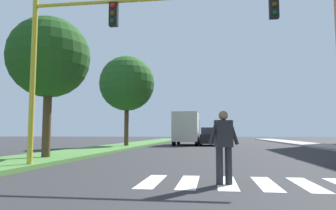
{
  "coord_description": "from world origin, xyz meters",
  "views": [
    {
      "loc": [
        -0.79,
        1.05,
        1.17
      ],
      "look_at": [
        -3.49,
        20.5,
        2.94
      ],
      "focal_mm": 33.39,
      "sensor_mm": 36.0,
      "label": 1
    }
  ],
  "objects_px": {
    "tree_mid": "(49,58)",
    "sedan_midblock": "(209,137)",
    "traffic_light_gantry": "(113,36)",
    "sedan_distant": "(207,136)",
    "tree_far": "(127,84)",
    "pedestrian_performer": "(224,144)",
    "truck_box_delivery": "(187,128)"
  },
  "relations": [
    {
      "from": "traffic_light_gantry",
      "to": "sedan_midblock",
      "type": "xyz_separation_m",
      "value": [
        2.96,
        20.22,
        -3.6
      ]
    },
    {
      "from": "pedestrian_performer",
      "to": "truck_box_delivery",
      "type": "xyz_separation_m",
      "value": [
        -2.66,
        23.25,
        0.7
      ]
    },
    {
      "from": "sedan_distant",
      "to": "truck_box_delivery",
      "type": "xyz_separation_m",
      "value": [
        -1.86,
        -11.11,
        0.83
      ]
    },
    {
      "from": "sedan_midblock",
      "to": "truck_box_delivery",
      "type": "height_order",
      "value": "truck_box_delivery"
    },
    {
      "from": "pedestrian_performer",
      "to": "sedan_distant",
      "type": "relative_size",
      "value": 0.37
    },
    {
      "from": "tree_far",
      "to": "sedan_distant",
      "type": "height_order",
      "value": "tree_far"
    },
    {
      "from": "sedan_midblock",
      "to": "truck_box_delivery",
      "type": "relative_size",
      "value": 0.73
    },
    {
      "from": "pedestrian_performer",
      "to": "sedan_midblock",
      "type": "relative_size",
      "value": 0.37
    },
    {
      "from": "sedan_midblock",
      "to": "traffic_light_gantry",
      "type": "bearing_deg",
      "value": -98.34
    },
    {
      "from": "traffic_light_gantry",
      "to": "sedan_distant",
      "type": "distance_m",
      "value": 32.32
    },
    {
      "from": "sedan_midblock",
      "to": "tree_far",
      "type": "bearing_deg",
      "value": -144.13
    },
    {
      "from": "traffic_light_gantry",
      "to": "pedestrian_performer",
      "type": "xyz_separation_m",
      "value": [
        3.45,
        -2.36,
        -3.45
      ]
    },
    {
      "from": "tree_mid",
      "to": "traffic_light_gantry",
      "type": "xyz_separation_m",
      "value": [
        3.88,
        -2.94,
        -0.1
      ]
    },
    {
      "from": "tree_mid",
      "to": "sedan_midblock",
      "type": "xyz_separation_m",
      "value": [
        6.84,
        17.27,
        -3.7
      ]
    },
    {
      "from": "sedan_midblock",
      "to": "pedestrian_performer",
      "type": "bearing_deg",
      "value": -88.76
    },
    {
      "from": "truck_box_delivery",
      "to": "tree_far",
      "type": "bearing_deg",
      "value": -129.41
    },
    {
      "from": "tree_mid",
      "to": "traffic_light_gantry",
      "type": "bearing_deg",
      "value": -37.19
    },
    {
      "from": "traffic_light_gantry",
      "to": "truck_box_delivery",
      "type": "distance_m",
      "value": 21.09
    },
    {
      "from": "pedestrian_performer",
      "to": "sedan_distant",
      "type": "bearing_deg",
      "value": 91.35
    },
    {
      "from": "traffic_light_gantry",
      "to": "sedan_distant",
      "type": "height_order",
      "value": "traffic_light_gantry"
    },
    {
      "from": "tree_mid",
      "to": "sedan_distant",
      "type": "height_order",
      "value": "tree_mid"
    },
    {
      "from": "tree_far",
      "to": "pedestrian_performer",
      "type": "xyz_separation_m",
      "value": [
        7.22,
        -17.71,
        -4.35
      ]
    },
    {
      "from": "pedestrian_performer",
      "to": "tree_mid",
      "type": "bearing_deg",
      "value": 144.13
    },
    {
      "from": "pedestrian_performer",
      "to": "sedan_midblock",
      "type": "height_order",
      "value": "pedestrian_performer"
    },
    {
      "from": "traffic_light_gantry",
      "to": "sedan_midblock",
      "type": "bearing_deg",
      "value": 81.66
    },
    {
      "from": "tree_far",
      "to": "truck_box_delivery",
      "type": "distance_m",
      "value": 8.05
    },
    {
      "from": "tree_mid",
      "to": "tree_far",
      "type": "relative_size",
      "value": 0.82
    },
    {
      "from": "tree_far",
      "to": "pedestrian_performer",
      "type": "bearing_deg",
      "value": -67.82
    },
    {
      "from": "traffic_light_gantry",
      "to": "pedestrian_performer",
      "type": "distance_m",
      "value": 5.42
    },
    {
      "from": "tree_mid",
      "to": "tree_far",
      "type": "height_order",
      "value": "tree_far"
    },
    {
      "from": "pedestrian_performer",
      "to": "tree_far",
      "type": "bearing_deg",
      "value": 112.18
    },
    {
      "from": "tree_far",
      "to": "sedan_distant",
      "type": "xyz_separation_m",
      "value": [
        6.41,
        16.66,
        -4.48
      ]
    }
  ]
}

